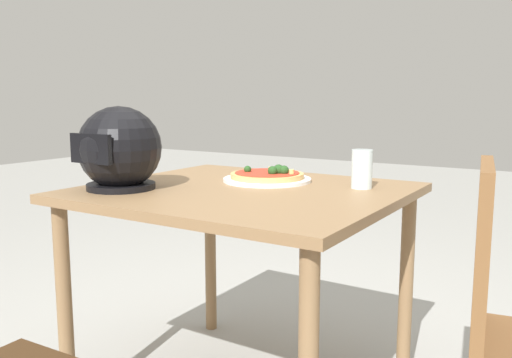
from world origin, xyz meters
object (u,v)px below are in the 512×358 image
object	(u,v)px
dining_table	(244,215)
pizza	(268,175)
motorcycle_helmet	(119,150)
drinking_glass	(362,169)

from	to	relation	value
dining_table	pizza	world-z (taller)	pizza
motorcycle_helmet	drinking_glass	xyz separation A→B (m)	(-0.68, -0.44, -0.07)
pizza	drinking_glass	xyz separation A→B (m)	(-0.34, -0.04, 0.04)
dining_table	drinking_glass	world-z (taller)	drinking_glass
drinking_glass	motorcycle_helmet	bearing A→B (deg)	33.23
dining_table	drinking_glass	distance (m)	0.43
dining_table	pizza	size ratio (longest dim) A/B	3.79
motorcycle_helmet	drinking_glass	size ratio (longest dim) A/B	2.11
motorcycle_helmet	drinking_glass	bearing A→B (deg)	-146.77
motorcycle_helmet	pizza	bearing A→B (deg)	-129.12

